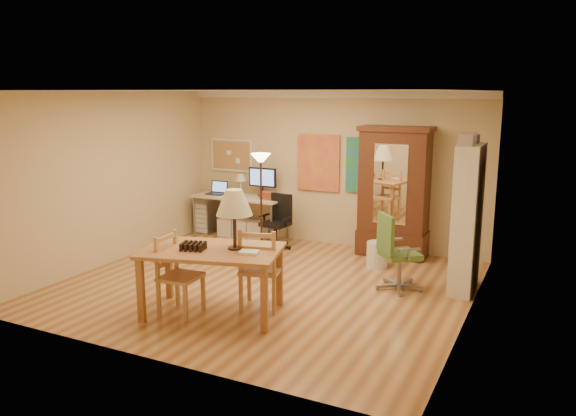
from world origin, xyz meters
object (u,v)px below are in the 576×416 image
at_px(computer_desk, 243,212).
at_px(office_chair_green, 397,269).
at_px(bookshelf, 467,219).
at_px(dining_table, 220,236).
at_px(office_chair_black, 277,234).
at_px(armoire, 394,200).

height_order(computer_desk, office_chair_green, computer_desk).
bearing_deg(office_chair_green, bookshelf, 23.33).
relative_size(office_chair_green, bookshelf, 0.53).
relative_size(dining_table, office_chair_black, 1.96).
xyz_separation_m(computer_desk, bookshelf, (4.18, -1.15, 0.52)).
bearing_deg(armoire, office_chair_black, -166.92).
bearing_deg(dining_table, computer_desk, 116.36).
xyz_separation_m(office_chair_black, bookshelf, (3.29, -0.78, 0.75)).
bearing_deg(office_chair_black, armoire, 13.08).
bearing_deg(office_chair_black, office_chair_green, -24.89).
xyz_separation_m(office_chair_black, armoire, (1.94, 0.45, 0.68)).
xyz_separation_m(office_chair_black, office_chair_green, (2.45, -1.14, 0.03)).
bearing_deg(dining_table, armoire, 70.69).
xyz_separation_m(dining_table, computer_desk, (-1.64, 3.32, -0.50)).
xyz_separation_m(computer_desk, office_chair_black, (0.89, -0.37, -0.23)).
xyz_separation_m(armoire, bookshelf, (1.35, -1.23, 0.07)).
bearing_deg(computer_desk, dining_table, -63.64).
bearing_deg(office_chair_black, bookshelf, -13.31).
bearing_deg(computer_desk, bookshelf, -15.38).
height_order(office_chair_green, bookshelf, bookshelf).
distance_m(dining_table, computer_desk, 3.73).
bearing_deg(office_chair_black, dining_table, -75.68).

